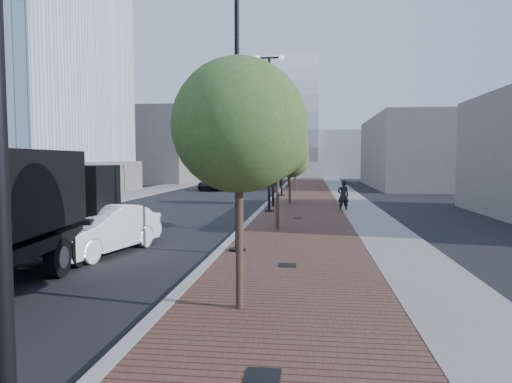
# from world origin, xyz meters

# --- Properties ---
(sidewalk) EXTENTS (7.00, 140.00, 0.12)m
(sidewalk) POSITION_xyz_m (3.50, 40.00, 0.06)
(sidewalk) COLOR #4C2D23
(sidewalk) RESTS_ON ground
(concrete_strip) EXTENTS (2.40, 140.00, 0.13)m
(concrete_strip) POSITION_xyz_m (6.20, 40.00, 0.07)
(concrete_strip) COLOR slate
(concrete_strip) RESTS_ON ground
(curb) EXTENTS (0.30, 140.00, 0.14)m
(curb) POSITION_xyz_m (0.00, 40.00, 0.07)
(curb) COLOR gray
(curb) RESTS_ON ground
(west_sidewalk) EXTENTS (4.00, 140.00, 0.12)m
(west_sidewalk) POSITION_xyz_m (-13.00, 40.00, 0.06)
(west_sidewalk) COLOR slate
(west_sidewalk) RESTS_ON ground
(dump_truck) EXTENTS (3.93, 13.55, 3.46)m
(dump_truck) POSITION_xyz_m (-4.87, 6.72, 1.46)
(dump_truck) COLOR black
(dump_truck) RESTS_ON ground
(white_sedan) EXTENTS (2.81, 5.24, 1.64)m
(white_sedan) POSITION_xyz_m (-4.04, 9.55, 0.82)
(white_sedan) COLOR white
(white_sedan) RESTS_ON ground
(dark_car_mid) EXTENTS (3.21, 5.14, 1.33)m
(dark_car_mid) POSITION_xyz_m (-6.85, 41.87, 0.66)
(dark_car_mid) COLOR black
(dark_car_mid) RESTS_ON ground
(dark_car_far) EXTENTS (3.74, 5.32, 1.43)m
(dark_car_far) POSITION_xyz_m (-2.16, 52.29, 0.71)
(dark_car_far) COLOR black
(dark_car_far) RESTS_ON ground
(pedestrian) EXTENTS (0.79, 0.59, 1.95)m
(pedestrian) POSITION_xyz_m (5.04, 23.29, 0.98)
(pedestrian) COLOR black
(pedestrian) RESTS_ON ground
(streetlight_1) EXTENTS (1.44, 0.56, 9.21)m
(streetlight_1) POSITION_xyz_m (0.49, 10.00, 4.34)
(streetlight_1) COLOR black
(streetlight_1) RESTS_ON ground
(streetlight_2) EXTENTS (1.72, 0.56, 9.28)m
(streetlight_2) POSITION_xyz_m (0.60, 22.00, 4.82)
(streetlight_2) COLOR black
(streetlight_2) RESTS_ON ground
(streetlight_3) EXTENTS (1.44, 0.56, 9.21)m
(streetlight_3) POSITION_xyz_m (0.49, 34.00, 4.34)
(streetlight_3) COLOR black
(streetlight_3) RESTS_ON ground
(streetlight_4) EXTENTS (1.72, 0.56, 9.28)m
(streetlight_4) POSITION_xyz_m (0.60, 46.00, 4.82)
(streetlight_4) COLOR black
(streetlight_4) RESTS_ON ground
(traffic_mast) EXTENTS (5.09, 0.20, 8.00)m
(traffic_mast) POSITION_xyz_m (-0.30, 25.00, 4.98)
(traffic_mast) COLOR black
(traffic_mast) RESTS_ON ground
(tree_0) EXTENTS (2.76, 2.76, 5.29)m
(tree_0) POSITION_xyz_m (1.65, 4.02, 3.90)
(tree_0) COLOR #382619
(tree_0) RESTS_ON ground
(tree_1) EXTENTS (2.72, 2.72, 5.19)m
(tree_1) POSITION_xyz_m (1.65, 15.02, 3.82)
(tree_1) COLOR #382619
(tree_1) RESTS_ON ground
(tree_2) EXTENTS (2.65, 2.65, 4.57)m
(tree_2) POSITION_xyz_m (1.65, 27.02, 3.24)
(tree_2) COLOR #382619
(tree_2) RESTS_ON ground
(tree_3) EXTENTS (2.56, 2.54, 5.24)m
(tree_3) POSITION_xyz_m (1.65, 39.02, 3.96)
(tree_3) COLOR #382619
(tree_3) RESTS_ON ground
(convention_center) EXTENTS (50.00, 30.00, 50.00)m
(convention_center) POSITION_xyz_m (-2.00, 85.00, 6.00)
(convention_center) COLOR #AEB5B8
(convention_center) RESTS_ON ground
(commercial_block_nw) EXTENTS (14.00, 20.00, 10.00)m
(commercial_block_nw) POSITION_xyz_m (-20.00, 60.00, 5.00)
(commercial_block_nw) COLOR #625B58
(commercial_block_nw) RESTS_ON ground
(commercial_block_ne) EXTENTS (12.00, 22.00, 8.00)m
(commercial_block_ne) POSITION_xyz_m (16.00, 50.00, 4.00)
(commercial_block_ne) COLOR #665F5B
(commercial_block_ne) RESTS_ON ground
(utility_cover_0) EXTENTS (0.50, 0.50, 0.02)m
(utility_cover_0) POSITION_xyz_m (2.40, 1.00, 0.13)
(utility_cover_0) COLOR black
(utility_cover_0) RESTS_ON sidewalk
(utility_cover_1) EXTENTS (0.50, 0.50, 0.02)m
(utility_cover_1) POSITION_xyz_m (2.40, 8.00, 0.13)
(utility_cover_1) COLOR black
(utility_cover_1) RESTS_ON sidewalk
(utility_cover_2) EXTENTS (0.50, 0.50, 0.02)m
(utility_cover_2) POSITION_xyz_m (2.40, 19.00, 0.13)
(utility_cover_2) COLOR black
(utility_cover_2) RESTS_ON sidewalk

